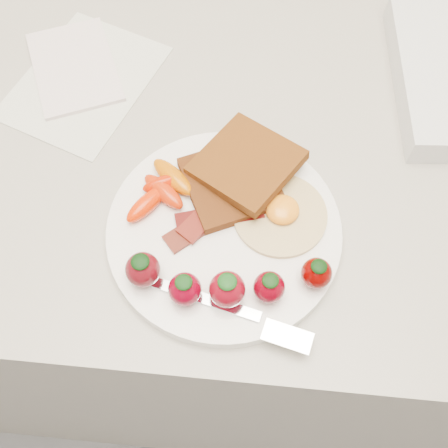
{
  "coord_description": "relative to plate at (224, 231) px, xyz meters",
  "views": [
    {
      "loc": [
        0.02,
        1.28,
        1.49
      ],
      "look_at": [
        -0.01,
        1.57,
        0.93
      ],
      "focal_mm": 45.0,
      "sensor_mm": 36.0,
      "label": 1
    }
  ],
  "objects": [
    {
      "name": "toast_lower",
      "position": [
        0.0,
        0.06,
        0.02
      ],
      "size": [
        0.14,
        0.14,
        0.01
      ],
      "primitive_type": "cube",
      "rotation": [
        0.0,
        0.0,
        0.44
      ],
      "color": "black",
      "rests_on": "plate"
    },
    {
      "name": "toast_upper",
      "position": [
        0.02,
        0.08,
        0.03
      ],
      "size": [
        0.15,
        0.15,
        0.02
      ],
      "primitive_type": "cube",
      "rotation": [
        0.0,
        -0.1,
        -0.58
      ],
      "color": "#411E08",
      "rests_on": "toast_lower"
    },
    {
      "name": "counter",
      "position": [
        0.01,
        0.13,
        -0.46
      ],
      "size": [
        2.0,
        0.6,
        0.9
      ],
      "primitive_type": "cube",
      "color": "gray",
      "rests_on": "ground"
    },
    {
      "name": "fried_egg",
      "position": [
        0.06,
        0.02,
        0.01
      ],
      "size": [
        0.12,
        0.12,
        0.02
      ],
      "color": "beige",
      "rests_on": "plate"
    },
    {
      "name": "paper_sheet",
      "position": [
        -0.21,
        0.21,
        -0.01
      ],
      "size": [
        0.22,
        0.26,
        0.0
      ],
      "primitive_type": "cube",
      "rotation": [
        0.0,
        0.0,
        -0.36
      ],
      "color": "silver",
      "rests_on": "counter"
    },
    {
      "name": "fork",
      "position": [
        0.03,
        -0.1,
        0.01
      ],
      "size": [
        0.18,
        0.07,
        0.0
      ],
      "color": "silver",
      "rests_on": "plate"
    },
    {
      "name": "notepad",
      "position": [
        -0.23,
        0.23,
        -0.0
      ],
      "size": [
        0.16,
        0.19,
        0.01
      ],
      "primitive_type": "cube",
      "rotation": [
        0.0,
        0.0,
        0.42
      ],
      "color": "silver",
      "rests_on": "paper_sheet"
    },
    {
      "name": "bacon_strips",
      "position": [
        -0.01,
        0.01,
        0.01
      ],
      "size": [
        0.11,
        0.11,
        0.01
      ],
      "color": "#3D0C0F",
      "rests_on": "plate"
    },
    {
      "name": "strawberries",
      "position": [
        0.0,
        -0.07,
        0.03
      ],
      "size": [
        0.22,
        0.07,
        0.05
      ],
      "color": "#580911",
      "rests_on": "plate"
    },
    {
      "name": "baby_carrots",
      "position": [
        -0.08,
        0.04,
        0.02
      ],
      "size": [
        0.08,
        0.1,
        0.02
      ],
      "color": "#BB1D00",
      "rests_on": "plate"
    },
    {
      "name": "plate",
      "position": [
        0.0,
        0.0,
        0.0
      ],
      "size": [
        0.27,
        0.27,
        0.02
      ],
      "primitive_type": "cylinder",
      "color": "white",
      "rests_on": "counter"
    }
  ]
}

